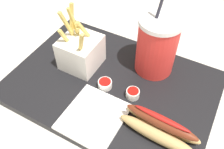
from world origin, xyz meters
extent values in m
cube|color=silver|center=(0.00, 0.00, -0.01)|extent=(2.40, 2.40, 0.02)
cube|color=black|center=(0.00, 0.00, 0.01)|extent=(0.48, 0.34, 0.02)
cylinder|color=red|center=(-0.07, -0.10, 0.09)|extent=(0.09, 0.09, 0.14)
cylinder|color=white|center=(-0.07, -0.10, 0.16)|extent=(0.10, 0.10, 0.01)
cylinder|color=#262633|center=(-0.06, -0.10, 0.21)|extent=(0.02, 0.01, 0.09)
cube|color=white|center=(0.10, -0.02, 0.06)|extent=(0.09, 0.09, 0.08)
cube|color=#E5C660|center=(0.07, 0.01, 0.12)|extent=(0.03, 0.02, 0.08)
cube|color=#E5C660|center=(0.13, -0.04, 0.13)|extent=(0.01, 0.02, 0.09)
cube|color=#E5C660|center=(0.09, -0.04, 0.11)|extent=(0.03, 0.03, 0.07)
cube|color=#E5C660|center=(0.11, -0.04, 0.10)|extent=(0.03, 0.03, 0.06)
cube|color=#E5C660|center=(0.12, 0.00, 0.11)|extent=(0.01, 0.03, 0.06)
cube|color=#E5C660|center=(0.12, -0.04, 0.13)|extent=(0.02, 0.02, 0.09)
cube|color=#E5C660|center=(0.13, -0.02, 0.13)|extent=(0.01, 0.04, 0.09)
ellipsoid|color=tan|center=(-0.15, 0.06, 0.04)|extent=(0.16, 0.04, 0.03)
ellipsoid|color=tan|center=(-0.15, 0.09, 0.04)|extent=(0.16, 0.04, 0.03)
ellipsoid|color=maroon|center=(-0.15, 0.07, 0.06)|extent=(0.15, 0.03, 0.02)
ellipsoid|color=red|center=(-0.15, 0.07, 0.07)|extent=(0.11, 0.02, 0.01)
cylinder|color=white|center=(0.01, 0.02, 0.03)|extent=(0.03, 0.03, 0.02)
cylinder|color=#B2140F|center=(0.01, 0.02, 0.04)|extent=(0.03, 0.03, 0.01)
cylinder|color=white|center=(-0.06, 0.01, 0.03)|extent=(0.03, 0.03, 0.02)
cylinder|color=#B2140F|center=(-0.06, 0.01, 0.04)|extent=(0.03, 0.03, 0.01)
cube|color=white|center=(-0.01, 0.10, 0.02)|extent=(0.12, 0.13, 0.01)
camera|label=1|loc=(-0.18, 0.34, 0.47)|focal=39.53mm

